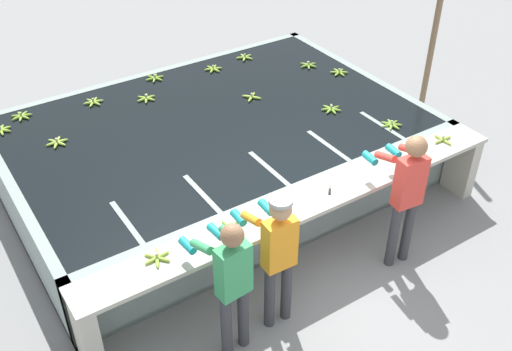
{
  "coord_description": "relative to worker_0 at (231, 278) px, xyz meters",
  "views": [
    {
      "loc": [
        -3.23,
        -3.69,
        4.86
      ],
      "look_at": [
        0.0,
        1.24,
        0.63
      ],
      "focal_mm": 42.0,
      "sensor_mm": 36.0,
      "label": 1
    }
  ],
  "objects": [
    {
      "name": "banana_bunch_floating_11",
      "position": [
        -1.08,
        3.84,
        -0.03
      ],
      "size": [
        0.28,
        0.28,
        0.08
      ],
      "color": "#8CB738",
      "rests_on": "wash_tank"
    },
    {
      "name": "knife_1",
      "position": [
        0.98,
        0.5,
        -0.04
      ],
      "size": [
        0.2,
        0.32,
        0.02
      ],
      "color": "silver",
      "rests_on": "work_ledge"
    },
    {
      "name": "banana_bunch_floating_2",
      "position": [
        -0.58,
        3.17,
        -0.03
      ],
      "size": [
        0.28,
        0.26,
        0.08
      ],
      "color": "#9EC642",
      "rests_on": "wash_tank"
    },
    {
      "name": "banana_bunch_floating_10",
      "position": [
        1.18,
        4.1,
        -0.03
      ],
      "size": [
        0.28,
        0.27,
        0.08
      ],
      "color": "#7FAD33",
      "rests_on": "wash_tank"
    },
    {
      "name": "banana_bunch_floating_3",
      "position": [
        2.76,
        1.97,
        -0.03
      ],
      "size": [
        0.27,
        0.28,
        0.08
      ],
      "color": "#75A333",
      "rests_on": "wash_tank"
    },
    {
      "name": "banana_bunch_floating_1",
      "position": [
        2.06,
        2.84,
        -0.03
      ],
      "size": [
        0.24,
        0.24,
        0.08
      ],
      "color": "#9EC642",
      "rests_on": "wash_tank"
    },
    {
      "name": "wash_tank",
      "position": [
        1.3,
        2.57,
        -0.5
      ],
      "size": [
        5.29,
        3.61,
        0.9
      ],
      "color": "gray",
      "rests_on": "ground"
    },
    {
      "name": "work_ledge",
      "position": [
        1.3,
        0.56,
        -0.29
      ],
      "size": [
        5.29,
        0.45,
        0.9
      ],
      "color": "#B7B2A3",
      "rests_on": "ground"
    },
    {
      "name": "support_post_right",
      "position": [
        4.78,
        2.14,
        0.66
      ],
      "size": [
        0.09,
        0.09,
        3.2
      ],
      "color": "#846647",
      "rests_on": "ground"
    },
    {
      "name": "banana_bunch_floating_6",
      "position": [
        3.57,
        2.77,
        -0.03
      ],
      "size": [
        0.27,
        0.28,
        0.08
      ],
      "color": "#7FAD33",
      "rests_on": "wash_tank"
    },
    {
      "name": "banana_bunch_floating_8",
      "position": [
        3.34,
        3.22,
        -0.03
      ],
      "size": [
        0.28,
        0.27,
        0.08
      ],
      "color": "#75A333",
      "rests_on": "wash_tank"
    },
    {
      "name": "worker_2",
      "position": [
        2.21,
        0.03,
        0.07
      ],
      "size": [
        0.46,
        0.73,
        1.69
      ],
      "color": "#38383D",
      "rests_on": "ground"
    },
    {
      "name": "knife_0",
      "position": [
        1.64,
        0.61,
        -0.04
      ],
      "size": [
        0.25,
        0.28,
        0.02
      ],
      "color": "silver",
      "rests_on": "work_ledge"
    },
    {
      "name": "banana_bunch_ledge_2",
      "position": [
        0.36,
        0.62,
        -0.03
      ],
      "size": [
        0.28,
        0.27,
        0.08
      ],
      "color": "#75A333",
      "rests_on": "work_ledge"
    },
    {
      "name": "banana_bunch_floating_12",
      "position": [
        3.15,
        1.23,
        -0.03
      ],
      "size": [
        0.28,
        0.28,
        0.08
      ],
      "color": "#75A333",
      "rests_on": "wash_tank"
    },
    {
      "name": "banana_bunch_floating_5",
      "position": [
        -0.76,
        4.05,
        -0.03
      ],
      "size": [
        0.28,
        0.28,
        0.08
      ],
      "color": "#7FAD33",
      "rests_on": "wash_tank"
    },
    {
      "name": "worker_1",
      "position": [
        0.55,
        0.07,
        0.02
      ],
      "size": [
        0.42,
        0.72,
        1.59
      ],
      "color": "#38383D",
      "rests_on": "ground"
    },
    {
      "name": "banana_bunch_floating_0",
      "position": [
        0.82,
        3.6,
        -0.03
      ],
      "size": [
        0.28,
        0.27,
        0.08
      ],
      "color": "#8CB738",
      "rests_on": "wash_tank"
    },
    {
      "name": "banana_bunch_floating_4",
      "position": [
        0.17,
        3.9,
        -0.03
      ],
      "size": [
        0.28,
        0.28,
        0.08
      ],
      "color": "#93BC3D",
      "rests_on": "wash_tank"
    },
    {
      "name": "banana_bunch_floating_7",
      "position": [
        2.05,
        3.9,
        -0.03
      ],
      "size": [
        0.28,
        0.28,
        0.08
      ],
      "color": "#8CB738",
      "rests_on": "wash_tank"
    },
    {
      "name": "banana_bunch_ledge_1",
      "position": [
        3.42,
        0.61,
        -0.03
      ],
      "size": [
        0.28,
        0.28,
        0.08
      ],
      "color": "#9EC642",
      "rests_on": "work_ledge"
    },
    {
      "name": "worker_0",
      "position": [
        0.0,
        0.0,
        0.0
      ],
      "size": [
        0.44,
        0.72,
        1.59
      ],
      "color": "#38383D",
      "rests_on": "ground"
    },
    {
      "name": "banana_bunch_ledge_0",
      "position": [
        -0.44,
        0.63,
        -0.03
      ],
      "size": [
        0.28,
        0.27,
        0.08
      ],
      "color": "#93BC3D",
      "rests_on": "work_ledge"
    },
    {
      "name": "banana_bunch_floating_9",
      "position": [
        2.67,
        3.99,
        -0.03
      ],
      "size": [
        0.28,
        0.27,
        0.08
      ],
      "color": "#93BC3D",
      "rests_on": "wash_tank"
    },
    {
      "name": "ground_plane",
      "position": [
        1.3,
        0.33,
        -0.94
      ],
      "size": [
        80.0,
        80.0,
        0.0
      ],
      "primitive_type": "plane",
      "color": "gray",
      "rests_on": "ground"
    }
  ]
}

